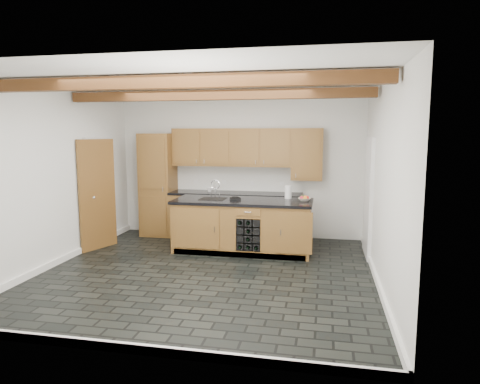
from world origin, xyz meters
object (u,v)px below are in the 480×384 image
Objects in this scene: island at (243,226)px; fruit_bowl at (304,199)px; kitchen_scale at (235,198)px; paper_towel at (288,192)px.

island is 1.19m from fruit_bowl.
kitchen_scale is (-0.13, -0.03, 0.49)m from island.
kitchen_scale is at bearing -158.74° from paper_towel.
island is 1.02m from paper_towel.
kitchen_scale is 1.21m from fruit_bowl.
paper_towel is (-0.30, 0.22, 0.09)m from fruit_bowl.
fruit_bowl is (1.21, 0.13, -0.00)m from kitchen_scale.
kitchen_scale is at bearing -173.77° from fruit_bowl.
fruit_bowl is 0.38m from paper_towel.
island is 10.37× the size of paper_towel.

